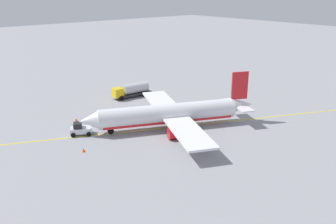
{
  "coord_description": "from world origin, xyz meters",
  "views": [
    {
      "loc": [
        39.56,
        46.27,
        24.12
      ],
      "look_at": [
        0.0,
        0.0,
        3.0
      ],
      "focal_mm": 38.56,
      "sensor_mm": 36.0,
      "label": 1
    }
  ],
  "objects_px": {
    "fuel_tanker": "(132,90)",
    "pushback_tug": "(80,129)",
    "safety_cone_nose": "(84,150)",
    "safety_cone_wingtip": "(76,120)",
    "refueling_worker": "(165,100)",
    "airplane": "(171,114)"
  },
  "relations": [
    {
      "from": "fuel_tanker",
      "to": "pushback_tug",
      "type": "distance_m",
      "value": 23.6
    },
    {
      "from": "safety_cone_nose",
      "to": "safety_cone_wingtip",
      "type": "relative_size",
      "value": 0.87
    },
    {
      "from": "safety_cone_wingtip",
      "to": "fuel_tanker",
      "type": "bearing_deg",
      "value": -159.59
    },
    {
      "from": "safety_cone_wingtip",
      "to": "safety_cone_nose",
      "type": "bearing_deg",
      "value": 67.62
    },
    {
      "from": "fuel_tanker",
      "to": "safety_cone_wingtip",
      "type": "distance_m",
      "value": 18.59
    },
    {
      "from": "fuel_tanker",
      "to": "safety_cone_nose",
      "type": "bearing_deg",
      "value": 40.56
    },
    {
      "from": "refueling_worker",
      "to": "safety_cone_wingtip",
      "type": "xyz_separation_m",
      "value": [
        20.25,
        -2.18,
        -0.48
      ]
    },
    {
      "from": "fuel_tanker",
      "to": "safety_cone_wingtip",
      "type": "relative_size",
      "value": 14.0
    },
    {
      "from": "airplane",
      "to": "pushback_tug",
      "type": "relative_size",
      "value": 7.48
    },
    {
      "from": "fuel_tanker",
      "to": "safety_cone_nose",
      "type": "height_order",
      "value": "fuel_tanker"
    },
    {
      "from": "pushback_tug",
      "to": "refueling_worker",
      "type": "bearing_deg",
      "value": -169.42
    },
    {
      "from": "airplane",
      "to": "safety_cone_nose",
      "type": "xyz_separation_m",
      "value": [
        17.04,
        -0.95,
        -2.26
      ]
    },
    {
      "from": "airplane",
      "to": "pushback_tug",
      "type": "bearing_deg",
      "value": -28.11
    },
    {
      "from": "safety_cone_nose",
      "to": "safety_cone_wingtip",
      "type": "height_order",
      "value": "safety_cone_wingtip"
    },
    {
      "from": "fuel_tanker",
      "to": "airplane",
      "type": "bearing_deg",
      "value": 74.43
    },
    {
      "from": "pushback_tug",
      "to": "safety_cone_nose",
      "type": "xyz_separation_m",
      "value": [
        2.95,
        6.57,
        -0.71
      ]
    },
    {
      "from": "safety_cone_wingtip",
      "to": "airplane",
      "type": "bearing_deg",
      "value": 130.0
    },
    {
      "from": "fuel_tanker",
      "to": "pushback_tug",
      "type": "relative_size",
      "value": 2.35
    },
    {
      "from": "fuel_tanker",
      "to": "refueling_worker",
      "type": "relative_size",
      "value": 5.67
    },
    {
      "from": "airplane",
      "to": "safety_cone_wingtip",
      "type": "distance_m",
      "value": 18.32
    },
    {
      "from": "airplane",
      "to": "safety_cone_wingtip",
      "type": "xyz_separation_m",
      "value": [
        11.69,
        -13.93,
        -2.22
      ]
    },
    {
      "from": "fuel_tanker",
      "to": "safety_cone_nose",
      "type": "relative_size",
      "value": 16.05
    }
  ]
}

